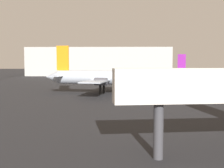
# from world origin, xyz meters

# --- Properties ---
(airplane_on_taxiway) EXTENTS (28.35, 21.73, 10.51)m
(airplane_on_taxiway) POSITION_xyz_m (-7.40, 49.45, 3.60)
(airplane_on_taxiway) COLOR #B2BCCC
(airplane_on_taxiway) RESTS_ON ground_plane
(airplane_distant) EXTENTS (26.30, 22.16, 9.34)m
(airplane_distant) POSITION_xyz_m (23.36, 71.93, 3.14)
(airplane_distant) COLOR silver
(airplane_distant) RESTS_ON ground_plane
(terminal_building) EXTENTS (74.36, 22.71, 14.68)m
(terminal_building) POSITION_xyz_m (-14.99, 139.12, 7.34)
(terminal_building) COLOR #B7B7B2
(terminal_building) RESTS_ON ground_plane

